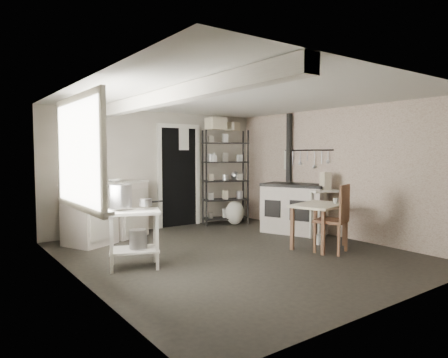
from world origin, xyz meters
TOP-DOWN VIEW (x-y plane):
  - floor at (0.00, 0.00)m, footprint 5.00×5.00m
  - ceiling at (0.00, 0.00)m, footprint 5.00×5.00m
  - wall_back at (0.00, 2.50)m, footprint 4.50×0.02m
  - wall_front at (0.00, -2.50)m, footprint 4.50×0.02m
  - wall_left at (-2.25, 0.00)m, footprint 0.02×5.00m
  - wall_right at (2.25, 0.00)m, footprint 0.02×5.00m
  - window at (-2.22, 0.20)m, footprint 0.12×1.76m
  - doorway at (0.45, 2.47)m, footprint 0.96×0.10m
  - ceiling_beam at (-1.20, 0.00)m, footprint 0.18×5.00m
  - wallpaper_panel at (2.24, 0.00)m, footprint 0.01×5.00m
  - utensil_rail at (2.19, 0.60)m, footprint 0.06×1.20m
  - prep_table at (-1.51, 0.22)m, footprint 0.79×0.68m
  - stockpot at (-1.65, 0.32)m, footprint 0.35×0.35m
  - saucepan at (-1.35, 0.20)m, footprint 0.21×0.21m
  - bucket at (-1.48, 0.16)m, footprint 0.26×0.26m
  - base_cabinets at (-1.22, 2.05)m, footprint 1.66×1.23m
  - mixing_bowl at (-1.10, 1.96)m, footprint 0.31×0.31m
  - counter_cup at (-1.58, 1.99)m, footprint 0.18×0.18m
  - shelf_rack at (1.34, 2.09)m, footprint 1.00×0.66m
  - shelf_jar at (1.07, 2.11)m, footprint 0.11×0.11m
  - storage_box_a at (1.06, 2.04)m, footprint 0.36×0.31m
  - storage_box_b at (1.53, 2.11)m, footprint 0.34×0.33m
  - stove at (1.85, 0.58)m, footprint 1.04×1.33m
  - stovepipe at (2.15, 1.05)m, footprint 0.13×0.13m
  - side_ledge at (1.95, -0.02)m, footprint 0.61×0.43m
  - oats_box at (1.94, -0.05)m, footprint 0.20×0.24m
  - work_table at (1.30, -0.47)m, footprint 1.05×0.85m
  - table_cup at (1.55, -0.59)m, footprint 0.12×0.12m
  - chair at (1.22, -0.77)m, footprint 0.55×0.57m
  - flour_sack at (1.47, 1.93)m, footprint 0.52×0.48m
  - floor_crock at (1.48, -0.33)m, footprint 0.13×0.13m

SIDE VIEW (x-z plane):
  - floor at x=0.00m, z-range 0.00..0.00m
  - floor_crock at x=1.48m, z-range 0.00..0.15m
  - flour_sack at x=1.47m, z-range -0.01..0.49m
  - work_table at x=1.30m, z-range 0.03..0.73m
  - bucket at x=-1.48m, z-range 0.26..0.51m
  - prep_table at x=-1.51m, z-range 0.02..0.78m
  - side_ledge at x=1.95m, z-range 0.01..0.85m
  - stove at x=1.85m, z-range -0.02..0.90m
  - base_cabinets at x=-1.22m, z-range -0.04..0.96m
  - chair at x=1.22m, z-range -0.03..1.00m
  - table_cup at x=1.55m, z-range 0.76..0.84m
  - saucepan at x=-1.35m, z-range 0.80..0.90m
  - stockpot at x=-1.65m, z-range 0.79..1.09m
  - shelf_rack at x=1.34m, z-range -0.03..1.93m
  - mixing_bowl at x=-1.10m, z-range 0.92..0.99m
  - counter_cup at x=-1.58m, z-range 0.92..1.02m
  - doorway at x=0.45m, z-range -0.04..2.04m
  - oats_box at x=1.94m, z-range 0.85..1.17m
  - wall_back at x=0.00m, z-range 0.00..2.30m
  - wall_front at x=0.00m, z-range 0.00..2.30m
  - wall_left at x=-2.25m, z-range 0.00..2.30m
  - wall_right at x=2.25m, z-range 0.00..2.30m
  - wallpaper_panel at x=2.24m, z-range 0.00..2.30m
  - shelf_jar at x=1.07m, z-range 1.27..1.47m
  - window at x=-2.22m, z-range 0.86..2.14m
  - utensil_rail at x=2.19m, z-range 1.33..1.77m
  - stovepipe at x=2.15m, z-range 0.91..2.27m
  - storage_box_b at x=1.53m, z-range 1.91..2.07m
  - storage_box_a at x=1.06m, z-range 1.89..2.13m
  - ceiling_beam at x=-1.20m, z-range 2.11..2.29m
  - ceiling at x=0.00m, z-range 2.30..2.30m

